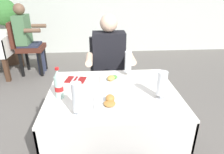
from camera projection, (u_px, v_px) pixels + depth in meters
name	position (u px, v px, depth m)	size (l,w,h in m)	color
main_dining_table	(113.00, 110.00, 1.71)	(1.03, 0.87, 0.76)	white
chair_far_diner_seat	(108.00, 74.00, 2.47)	(0.44, 0.50, 0.97)	#2D2D33
seated_diner_far	(109.00, 65.00, 2.31)	(0.50, 0.46, 1.26)	#282D42
plate_near_camera	(110.00, 103.00, 1.44)	(0.22, 0.22, 0.07)	white
plate_far_diner	(113.00, 79.00, 1.80)	(0.23, 0.23, 0.05)	white
beer_glass_left	(162.00, 85.00, 1.49)	(0.07, 0.07, 0.22)	white
beer_glass_middle	(128.00, 64.00, 1.88)	(0.07, 0.07, 0.23)	white
beer_glass_right	(77.00, 100.00, 1.29)	(0.07, 0.07, 0.23)	white
cola_bottle_primary	(59.00, 85.00, 1.50)	(0.06, 0.06, 0.24)	silver
napkin_cutlery_set	(76.00, 80.00, 1.82)	(0.19, 0.20, 0.01)	maroon
background_chair_right	(26.00, 44.00, 3.69)	(0.50, 0.44, 0.97)	#4C2319
background_patron	(27.00, 36.00, 3.63)	(0.46, 0.50, 1.26)	#282D42
potted_plant_corner	(6.00, 22.00, 4.04)	(0.51, 0.51, 1.31)	brown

